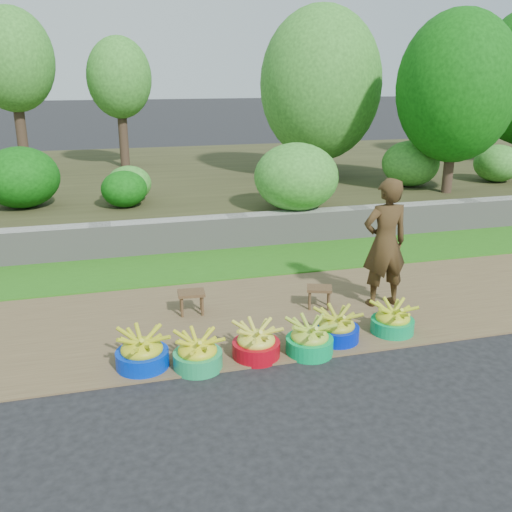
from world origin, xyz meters
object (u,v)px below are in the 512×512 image
object	(u,v)px
stool_right	(319,291)
basin_c	(256,343)
vendor_woman	(385,243)
basin_a	(142,352)
stool_left	(191,296)
basin_e	(337,328)
basin_b	(198,353)
basin_d	(310,339)
basin_f	(393,320)

from	to	relation	value
stool_right	basin_c	bearing A→B (deg)	-136.91
stool_right	vendor_woman	size ratio (longest dim) A/B	0.23
basin_a	stool_left	size ratio (longest dim) A/B	1.55
basin_e	stool_left	size ratio (longest dim) A/B	1.45
basin_b	basin_d	xyz separation A→B (m)	(1.19, -0.00, 0.00)
basin_c	stool_left	distance (m)	1.35
basin_a	stool_right	xyz separation A→B (m)	(2.25, 0.94, 0.06)
basin_c	basin_d	world-z (taller)	basin_d
basin_a	vendor_woman	bearing A→B (deg)	15.40
basin_a	stool_left	distance (m)	1.36
basin_f	stool_right	size ratio (longest dim) A/B	1.31
basin_c	basin_a	bearing A→B (deg)	175.83
stool_right	stool_left	bearing A→B (deg)	171.44
basin_d	vendor_woman	distance (m)	1.79
basin_e	basin_f	bearing A→B (deg)	1.94
basin_d	vendor_woman	size ratio (longest dim) A/B	0.31
basin_d	basin_e	distance (m)	0.43
basin_e	stool_right	distance (m)	0.92
basin_e	basin_d	bearing A→B (deg)	-154.02
basin_e	stool_left	distance (m)	1.82
basin_d	basin_e	size ratio (longest dim) A/B	1.01
basin_e	basin_a	bearing A→B (deg)	-178.93
basin_c	basin_f	bearing A→B (deg)	5.12
basin_b	basin_a	bearing A→B (deg)	164.43
basin_b	basin_f	world-z (taller)	basin_b
basin_f	vendor_woman	world-z (taller)	vendor_woman
stool_left	vendor_woman	size ratio (longest dim) A/B	0.21
basin_c	basin_e	size ratio (longest dim) A/B	1.01
vendor_woman	basin_a	bearing A→B (deg)	14.64
basin_f	vendor_woman	distance (m)	1.06
basin_c	basin_d	bearing A→B (deg)	-6.54
basin_b	vendor_woman	xyz separation A→B (m)	(2.52, 0.99, 0.67)
basin_a	basin_b	xyz separation A→B (m)	(0.53, -0.15, -0.01)
basin_a	stool_left	world-z (taller)	basin_a
stool_right	vendor_woman	bearing A→B (deg)	-7.01
stool_left	stool_right	distance (m)	1.58
basin_f	stool_right	xyz separation A→B (m)	(-0.55, 0.88, 0.07)
stool_left	vendor_woman	bearing A→B (deg)	-8.04
basin_a	basin_d	world-z (taller)	basin_a
basin_b	basin_d	distance (m)	1.19
basin_a	basin_b	world-z (taller)	basin_a
basin_d	stool_left	distance (m)	1.68
basin_d	basin_b	bearing A→B (deg)	179.99
vendor_woman	basin_d	bearing A→B (deg)	35.83
basin_c	vendor_woman	bearing A→B (deg)	26.00
basin_a	vendor_woman	size ratio (longest dim) A/B	0.33
basin_b	vendor_woman	distance (m)	2.79
basin_b	basin_c	bearing A→B (deg)	5.91
basin_b	stool_left	world-z (taller)	basin_b
basin_c	stool_left	world-z (taller)	basin_c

